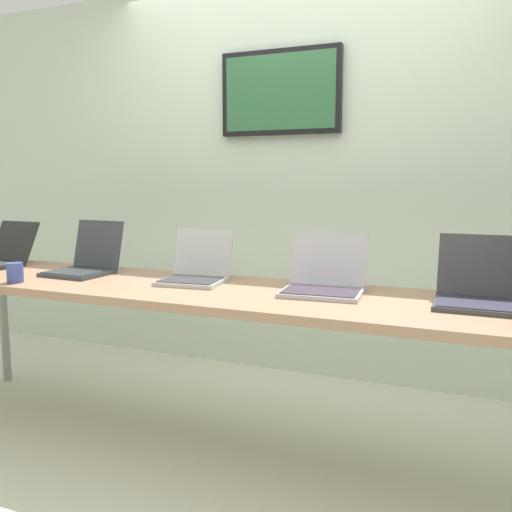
% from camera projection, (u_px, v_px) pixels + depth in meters
% --- Properties ---
extents(ground, '(8.00, 8.00, 0.04)m').
position_uv_depth(ground, '(225.00, 450.00, 2.61)').
color(ground, beige).
extents(back_wall, '(8.00, 0.11, 2.55)m').
position_uv_depth(back_wall, '(299.00, 178.00, 3.46)').
color(back_wall, beige).
rests_on(back_wall, ground).
extents(workbench, '(3.54, 0.70, 0.77)m').
position_uv_depth(workbench, '(224.00, 299.00, 2.50)').
color(workbench, '#997257').
rests_on(workbench, ground).
extents(laptop_station_1, '(0.32, 0.35, 0.28)m').
position_uv_depth(laptop_station_1, '(86.00, 262.00, 2.90)').
color(laptop_station_1, '#353B40').
rests_on(laptop_station_1, workbench).
extents(laptop_station_2, '(0.33, 0.35, 0.25)m').
position_uv_depth(laptop_station_2, '(196.00, 270.00, 2.67)').
color(laptop_station_2, '#B1B5B4').
rests_on(laptop_station_2, workbench).
extents(laptop_station_3, '(0.37, 0.36, 0.26)m').
position_uv_depth(laptop_station_3, '(324.00, 280.00, 2.41)').
color(laptop_station_3, '#B1B1BC').
rests_on(laptop_station_3, workbench).
extents(laptop_station_4, '(0.35, 0.33, 0.27)m').
position_uv_depth(laptop_station_4, '(481.00, 290.00, 2.16)').
color(laptop_station_4, '#3B3C40').
rests_on(laptop_station_4, workbench).
extents(coffee_mug, '(0.08, 0.08, 0.10)m').
position_uv_depth(coffee_mug, '(15.00, 273.00, 2.64)').
color(coffee_mug, '#3A4B94').
rests_on(coffee_mug, workbench).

